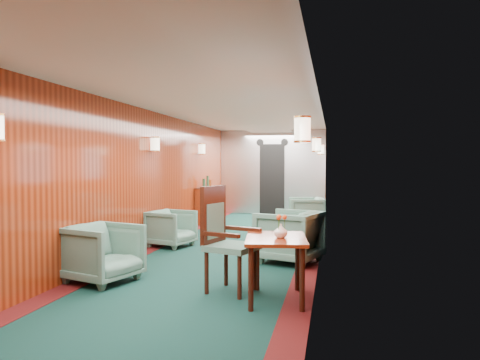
# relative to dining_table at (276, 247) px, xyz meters

# --- Properties ---
(room) EXTENTS (12.00, 12.10, 2.40)m
(room) POSITION_rel_dining_table_xyz_m (-1.11, 2.40, 1.07)
(room) COLOR #0E322B
(room) RESTS_ON ground
(bulkhead) EXTENTS (2.98, 0.17, 2.39)m
(bulkhead) POSITION_rel_dining_table_xyz_m (-1.11, 8.31, 0.62)
(bulkhead) COLOR silver
(bulkhead) RESTS_ON ground
(windows_right) EXTENTS (0.02, 8.60, 0.80)m
(windows_right) POSITION_rel_dining_table_xyz_m (0.38, 2.65, 0.88)
(windows_right) COLOR #BBBEC2
(windows_right) RESTS_ON ground
(wall_sconces) EXTENTS (2.97, 7.97, 0.25)m
(wall_sconces) POSITION_rel_dining_table_xyz_m (-1.11, 2.97, 1.22)
(wall_sconces) COLOR #FFEEC6
(wall_sconces) RESTS_ON ground
(dining_table) EXTENTS (0.75, 0.98, 0.68)m
(dining_table) POSITION_rel_dining_table_xyz_m (0.00, 0.00, 0.00)
(dining_table) COLOR maroon
(dining_table) RESTS_ON ground
(side_chair) EXTENTS (0.67, 0.69, 1.20)m
(side_chair) POSITION_rel_dining_table_xyz_m (-0.63, 0.25, 0.08)
(side_chair) COLOR #225048
(side_chair) RESTS_ON ground
(credenza) EXTENTS (0.31, 0.98, 1.15)m
(credenza) POSITION_rel_dining_table_xyz_m (-2.45, 6.04, -0.12)
(credenza) COLOR maroon
(credenza) RESTS_ON ground
(flower_vase) EXTENTS (0.17, 0.17, 0.15)m
(flower_vase) POSITION_rel_dining_table_xyz_m (0.06, -0.04, 0.18)
(flower_vase) COLOR white
(flower_vase) RESTS_ON dining_table
(armchair_left_near) EXTENTS (0.99, 0.97, 0.72)m
(armchair_left_near) POSITION_rel_dining_table_xyz_m (-2.19, 0.34, -0.21)
(armchair_left_near) COLOR #225048
(armchair_left_near) RESTS_ON ground
(armchair_left_far) EXTENTS (0.86, 0.85, 0.64)m
(armchair_left_far) POSITION_rel_dining_table_xyz_m (-2.19, 2.83, -0.25)
(armchair_left_far) COLOR #225048
(armchair_left_far) RESTS_ON ground
(armchair_right_near) EXTENTS (1.07, 1.06, 0.77)m
(armchair_right_near) POSITION_rel_dining_table_xyz_m (-0.03, 1.93, -0.18)
(armchair_right_near) COLOR #225048
(armchair_right_near) RESTS_ON ground
(armchair_right_far) EXTENTS (0.87, 0.85, 0.70)m
(armchair_right_far) POSITION_rel_dining_table_xyz_m (0.01, 5.58, -0.22)
(armchair_right_far) COLOR #225048
(armchair_right_far) RESTS_ON ground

